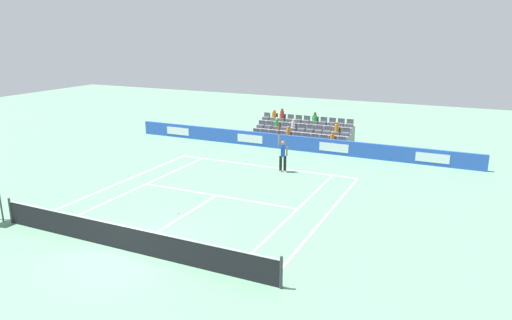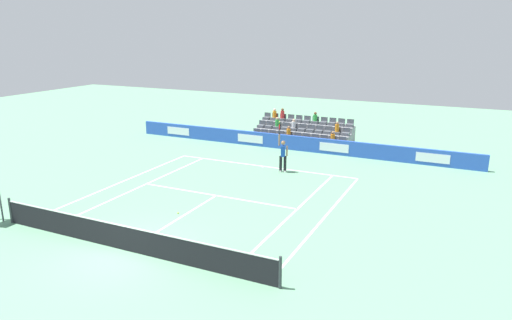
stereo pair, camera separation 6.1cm
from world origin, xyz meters
name	(u,v)px [view 1 (the left image)]	position (x,y,z in m)	size (l,w,h in m)	color
ground_plane	(127,251)	(0.00, 0.00, 0.00)	(80.00, 80.00, 0.00)	#669E77
line_baseline	(264,166)	(0.00, -11.89, 0.00)	(10.97, 0.10, 0.01)	white
line_service	(216,195)	(0.00, -6.40, 0.00)	(8.23, 0.10, 0.01)	white
line_centre_service	(178,219)	(0.00, -3.20, 0.00)	(0.10, 6.40, 0.01)	white
line_singles_sideline_left	(141,186)	(4.12, -5.95, 0.00)	(0.10, 11.89, 0.01)	white
line_singles_sideline_right	(294,213)	(-4.12, -5.95, 0.00)	(0.10, 11.89, 0.01)	white
line_doubles_sideline_left	(120,183)	(5.49, -5.95, 0.00)	(0.10, 11.89, 0.01)	white
line_doubles_sideline_right	(324,218)	(-5.49, -5.95, 0.00)	(0.10, 11.89, 0.01)	white
line_centre_mark	(263,167)	(0.00, -11.79, 0.00)	(0.10, 0.20, 0.01)	white
sponsor_barrier	(291,143)	(0.00, -16.24, 0.48)	(23.48, 0.22, 0.96)	blue
tennis_net	(126,238)	(0.00, 0.00, 0.49)	(11.97, 0.10, 1.07)	#33383D
tennis_player	(283,155)	(-1.40, -11.36, 0.99)	(0.54, 0.43, 2.85)	black
stadium_stand	(303,135)	(0.01, -18.55, 0.55)	(6.82, 2.85, 2.19)	gray
loose_tennis_ball	(178,213)	(0.33, -3.71, 0.03)	(0.07, 0.07, 0.07)	#D1E533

